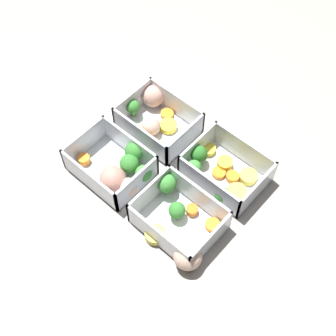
% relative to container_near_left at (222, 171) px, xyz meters
% --- Properties ---
extents(ground_plane, '(4.00, 4.00, 0.00)m').
position_rel_container_near_left_xyz_m(ground_plane, '(0.08, 0.06, -0.02)').
color(ground_plane, gray).
extents(container_near_left, '(0.16, 0.12, 0.06)m').
position_rel_container_near_left_xyz_m(container_near_left, '(0.00, 0.00, 0.00)').
color(container_near_left, silver).
rests_on(container_near_left, ground_plane).
extents(container_near_right, '(0.16, 0.13, 0.06)m').
position_rel_container_near_left_xyz_m(container_near_right, '(0.19, -0.01, 0.00)').
color(container_near_right, silver).
rests_on(container_near_right, ground_plane).
extents(container_far_left, '(0.18, 0.14, 0.06)m').
position_rel_container_near_left_xyz_m(container_far_left, '(-0.01, 0.14, 0.00)').
color(container_far_left, silver).
rests_on(container_far_left, ground_plane).
extents(container_far_right, '(0.16, 0.13, 0.06)m').
position_rel_container_near_left_xyz_m(container_far_right, '(0.15, 0.13, 0.00)').
color(container_far_right, silver).
rests_on(container_far_right, ground_plane).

